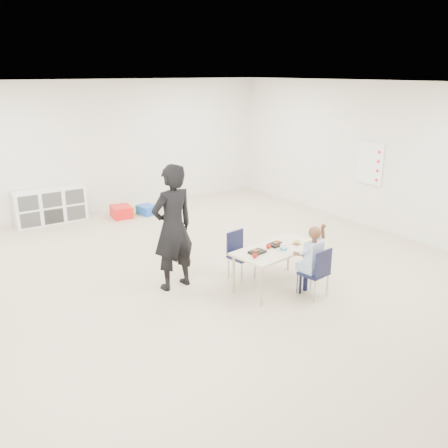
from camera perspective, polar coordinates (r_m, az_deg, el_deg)
room at (r=6.55m, az=-1.18°, el=4.16°), size 9.00×9.02×2.80m
table at (r=6.81m, az=6.29°, el=-5.18°), size 1.37×0.83×0.59m
chair_near at (r=6.58m, az=10.73°, el=-5.70°), size 0.39×0.37×0.71m
chair_far at (r=7.02m, az=2.17°, el=-3.84°), size 0.39×0.37×0.71m
child at (r=6.50m, az=10.84°, el=-4.06°), size 0.54×0.54×1.12m
lunch_tray_near at (r=6.79m, az=6.29°, el=-2.46°), size 0.24×0.19×0.03m
lunch_tray_far at (r=6.49m, az=4.01°, el=-3.37°), size 0.24×0.19×0.03m
milk_carton at (r=6.60m, az=7.19°, el=-2.78°), size 0.08×0.08×0.10m
bread_roll at (r=6.86m, az=8.72°, el=-2.17°), size 0.09×0.09×0.07m
apple_near at (r=6.64m, az=5.37°, el=-2.69°), size 0.07×0.07×0.07m
apple_far at (r=6.31m, az=3.74°, el=-3.80°), size 0.07×0.07×0.07m
cubby_shelf at (r=10.23m, az=-20.16°, el=2.05°), size 1.40×0.40×0.70m
rules_poster at (r=9.67m, az=17.16°, el=6.97°), size 0.02×0.60×0.80m
adult at (r=6.59m, az=-6.17°, el=-0.45°), size 0.70×0.50×1.79m
bin_red at (r=10.25m, az=-12.26°, el=1.46°), size 0.44×0.54×0.24m
bin_yellow at (r=10.42m, az=-11.91°, el=1.66°), size 0.38×0.46×0.21m
bin_blue at (r=10.37m, az=-9.26°, el=1.70°), size 0.38×0.45×0.19m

